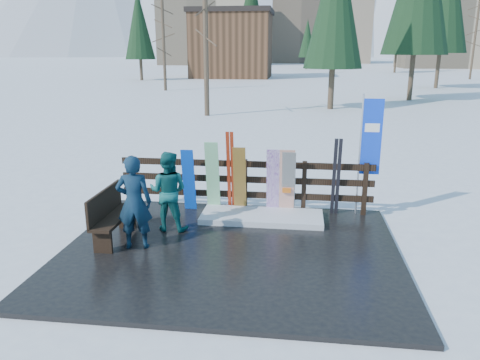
# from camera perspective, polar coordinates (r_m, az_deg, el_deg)

# --- Properties ---
(ground) EXTENTS (700.00, 700.00, 0.00)m
(ground) POSITION_cam_1_polar(r_m,az_deg,el_deg) (8.55, -1.17, -8.92)
(ground) COLOR white
(ground) RESTS_ON ground
(deck) EXTENTS (6.00, 5.00, 0.08)m
(deck) POSITION_cam_1_polar(r_m,az_deg,el_deg) (8.53, -1.17, -8.67)
(deck) COLOR black
(deck) RESTS_ON ground
(fence) EXTENTS (5.60, 0.10, 1.15)m
(fence) POSITION_cam_1_polar(r_m,az_deg,el_deg) (10.34, 0.60, -0.15)
(fence) COLOR black
(fence) RESTS_ON deck
(snow_patch) EXTENTS (2.55, 1.00, 0.12)m
(snow_patch) POSITION_cam_1_polar(r_m,az_deg,el_deg) (9.92, 2.68, -4.50)
(snow_patch) COLOR white
(snow_patch) RESTS_ON deck
(bench) EXTENTS (0.41, 1.50, 0.97)m
(bench) POSITION_cam_1_polar(r_m,az_deg,el_deg) (9.07, -15.48, -3.98)
(bench) COLOR black
(bench) RESTS_ON deck
(snowboard_0) EXTENTS (0.27, 0.27, 1.41)m
(snowboard_0) POSITION_cam_1_polar(r_m,az_deg,el_deg) (10.33, -6.27, -0.01)
(snowboard_0) COLOR blue
(snowboard_0) RESTS_ON deck
(snowboard_1) EXTENTS (0.29, 0.31, 1.59)m
(snowboard_1) POSITION_cam_1_polar(r_m,az_deg,el_deg) (10.20, -3.35, 0.38)
(snowboard_1) COLOR silver
(snowboard_1) RESTS_ON deck
(snowboard_2) EXTENTS (0.27, 0.28, 1.49)m
(snowboard_2) POSITION_cam_1_polar(r_m,az_deg,el_deg) (10.12, -0.03, 0.00)
(snowboard_2) COLOR gold
(snowboard_2) RESTS_ON deck
(snowboard_3) EXTENTS (0.27, 0.29, 1.46)m
(snowboard_3) POSITION_cam_1_polar(r_m,az_deg,el_deg) (10.06, 4.02, -0.21)
(snowboard_3) COLOR white
(snowboard_3) RESTS_ON deck
(snowboard_4) EXTENTS (0.29, 0.35, 1.42)m
(snowboard_4) POSITION_cam_1_polar(r_m,az_deg,el_deg) (10.05, 5.94, -0.39)
(snowboard_4) COLOR black
(snowboard_4) RESTS_ON deck
(snowboard_5) EXTENTS (0.32, 0.30, 1.47)m
(snowboard_5) POSITION_cam_1_polar(r_m,az_deg,el_deg) (10.05, 5.73, -0.26)
(snowboard_5) COLOR white
(snowboard_5) RESTS_ON deck
(ski_pair_a) EXTENTS (0.16, 0.34, 1.81)m
(ski_pair_a) POSITION_cam_1_polar(r_m,az_deg,el_deg) (10.17, -1.14, 1.02)
(ski_pair_a) COLOR #9E2B13
(ski_pair_a) RESTS_ON deck
(ski_pair_b) EXTENTS (0.17, 0.30, 1.72)m
(ski_pair_b) POSITION_cam_1_polar(r_m,az_deg,el_deg) (10.11, 11.64, 0.32)
(ski_pair_b) COLOR black
(ski_pair_b) RESTS_ON deck
(rental_flag) EXTENTS (0.45, 0.04, 2.60)m
(rental_flag) POSITION_cam_1_polar(r_m,az_deg,el_deg) (10.21, 15.41, 4.54)
(rental_flag) COLOR silver
(rental_flag) RESTS_ON deck
(person_front) EXTENTS (0.69, 0.51, 1.71)m
(person_front) POSITION_cam_1_polar(r_m,az_deg,el_deg) (8.51, -12.78, -2.67)
(person_front) COLOR #103245
(person_front) RESTS_ON deck
(person_back) EXTENTS (0.81, 0.65, 1.59)m
(person_back) POSITION_cam_1_polar(r_m,az_deg,el_deg) (9.27, -8.74, -1.36)
(person_back) COLOR #135C5D
(person_back) RESTS_ON deck
(resort_buildings) EXTENTS (73.00, 87.60, 22.60)m
(resort_buildings) POSITION_cam_1_polar(r_m,az_deg,el_deg) (123.25, 7.66, 18.37)
(resort_buildings) COLOR tan
(resort_buildings) RESTS_ON ground
(trees) EXTENTS (41.91, 68.71, 13.37)m
(trees) POSITION_cam_1_polar(r_m,az_deg,el_deg) (56.83, 11.39, 17.84)
(trees) COLOR #382B1E
(trees) RESTS_ON ground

